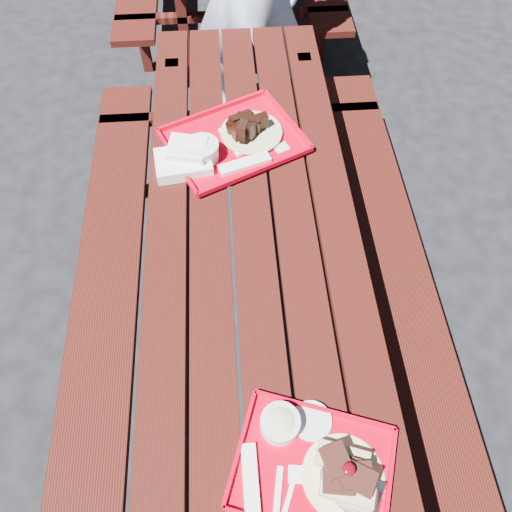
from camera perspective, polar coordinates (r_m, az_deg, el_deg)
name	(u,v)px	position (r m, az deg, el deg)	size (l,w,h in m)	color
ground	(254,325)	(2.37, -0.26, -7.86)	(60.00, 60.00, 0.00)	black
picnic_table_near	(253,261)	(1.88, -0.33, -0.53)	(1.41, 2.40, 0.75)	#3F120C
near_tray	(314,459)	(1.40, 6.70, -22.01)	(0.48, 0.43, 0.13)	red
far_tray	(233,141)	(1.98, -2.66, 13.01)	(0.61, 0.56, 0.08)	red
white_cloth	(185,159)	(1.92, -8.16, 10.93)	(0.22, 0.19, 0.08)	white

